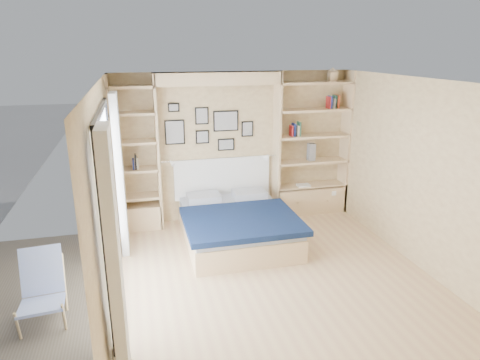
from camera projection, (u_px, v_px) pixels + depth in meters
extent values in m
plane|color=#DAB680|center=(275.00, 278.00, 5.57)|extent=(4.50, 4.50, 0.00)
plane|color=beige|center=(234.00, 147.00, 7.28)|extent=(4.00, 0.00, 4.00)
plane|color=beige|center=(377.00, 280.00, 3.11)|extent=(4.00, 0.00, 4.00)
plane|color=beige|center=(106.00, 200.00, 4.73)|extent=(0.00, 4.50, 4.50)
plane|color=beige|center=(420.00, 175.00, 5.66)|extent=(0.00, 4.50, 4.50)
plane|color=white|center=(280.00, 81.00, 4.82)|extent=(4.50, 4.50, 0.00)
cube|color=#E1B986|center=(158.00, 153.00, 6.81)|extent=(0.04, 0.35, 2.50)
cube|color=#E1B986|center=(277.00, 147.00, 7.28)|extent=(0.04, 0.35, 2.50)
cube|color=#E1B986|center=(218.00, 78.00, 6.70)|extent=(2.00, 0.35, 0.20)
cube|color=#E1B986|center=(345.00, 143.00, 7.58)|extent=(0.04, 0.35, 2.50)
cube|color=#E1B986|center=(113.00, 156.00, 6.65)|extent=(0.04, 0.35, 2.50)
cube|color=#E1B986|center=(309.00, 199.00, 7.73)|extent=(1.30, 0.35, 0.50)
cube|color=#E1B986|center=(140.00, 217.00, 7.04)|extent=(0.70, 0.35, 0.40)
cube|color=black|center=(100.00, 111.00, 4.44)|extent=(0.04, 2.08, 0.06)
cube|color=black|center=(118.00, 296.00, 5.10)|extent=(0.04, 2.08, 0.06)
cube|color=black|center=(105.00, 253.00, 3.84)|extent=(0.04, 0.06, 2.20)
cube|color=black|center=(113.00, 185.00, 5.72)|extent=(0.04, 0.06, 2.20)
cube|color=silver|center=(109.00, 211.00, 4.77)|extent=(0.01, 2.00, 2.20)
cube|color=white|center=(115.00, 262.00, 3.58)|extent=(0.10, 0.45, 2.30)
cube|color=white|center=(120.00, 175.00, 5.99)|extent=(0.10, 0.45, 2.30)
cube|color=#E1B986|center=(310.00, 186.00, 7.65)|extent=(1.30, 0.35, 0.04)
cube|color=#E1B986|center=(311.00, 161.00, 7.52)|extent=(1.30, 0.35, 0.04)
cube|color=#E1B986|center=(313.00, 136.00, 7.39)|extent=(1.30, 0.35, 0.04)
cube|color=#E1B986|center=(314.00, 110.00, 7.25)|extent=(1.30, 0.35, 0.04)
cube|color=#E1B986|center=(315.00, 83.00, 7.12)|extent=(1.30, 0.35, 0.04)
cube|color=#E1B986|center=(138.00, 197.00, 6.94)|extent=(0.70, 0.35, 0.04)
cube|color=#E1B986|center=(136.00, 170.00, 6.81)|extent=(0.70, 0.35, 0.04)
cube|color=#E1B986|center=(134.00, 142.00, 6.67)|extent=(0.70, 0.35, 0.04)
cube|color=#E1B986|center=(132.00, 113.00, 6.54)|extent=(0.70, 0.35, 0.04)
cube|color=#E1B986|center=(130.00, 87.00, 6.42)|extent=(0.70, 0.35, 0.04)
cube|color=#E1B986|center=(236.00, 230.00, 6.59)|extent=(1.56, 1.95, 0.34)
cube|color=#B0B5C0|center=(236.00, 217.00, 6.52)|extent=(1.52, 1.91, 0.10)
cube|color=#0E1B3A|center=(242.00, 221.00, 6.20)|extent=(1.66, 1.36, 0.08)
cube|color=#B0B5C0|center=(204.00, 198.00, 7.02)|extent=(0.54, 0.39, 0.12)
cube|color=#B0B5C0|center=(249.00, 194.00, 7.21)|extent=(0.54, 0.39, 0.12)
cube|color=white|center=(223.00, 178.00, 7.36)|extent=(1.66, 0.04, 0.70)
cube|color=black|center=(175.00, 132.00, 6.93)|extent=(0.32, 0.02, 0.40)
cube|color=gray|center=(175.00, 132.00, 6.92)|extent=(0.28, 0.01, 0.36)
cube|color=black|center=(202.00, 116.00, 6.96)|extent=(0.22, 0.02, 0.28)
cube|color=gray|center=(202.00, 116.00, 6.95)|extent=(0.18, 0.01, 0.24)
cube|color=black|center=(202.00, 137.00, 7.07)|extent=(0.22, 0.02, 0.22)
cube|color=gray|center=(202.00, 137.00, 7.06)|extent=(0.18, 0.01, 0.18)
cube|color=black|center=(226.00, 121.00, 7.09)|extent=(0.42, 0.02, 0.34)
cube|color=gray|center=(226.00, 121.00, 7.08)|extent=(0.38, 0.01, 0.30)
cube|color=black|center=(226.00, 145.00, 7.21)|extent=(0.28, 0.02, 0.20)
cube|color=gray|center=(226.00, 145.00, 7.19)|extent=(0.24, 0.01, 0.16)
cube|color=black|center=(247.00, 129.00, 7.22)|extent=(0.20, 0.02, 0.26)
cube|color=gray|center=(247.00, 129.00, 7.21)|extent=(0.16, 0.01, 0.22)
cube|color=black|center=(174.00, 107.00, 6.81)|extent=(0.18, 0.02, 0.14)
cube|color=gray|center=(174.00, 108.00, 6.80)|extent=(0.14, 0.01, 0.10)
cylinder|color=silver|center=(167.00, 162.00, 6.82)|extent=(0.20, 0.02, 0.02)
cone|color=white|center=(174.00, 163.00, 6.84)|extent=(0.13, 0.12, 0.15)
cylinder|color=silver|center=(270.00, 156.00, 7.22)|extent=(0.20, 0.02, 0.02)
cone|color=white|center=(264.00, 157.00, 7.20)|extent=(0.13, 0.12, 0.15)
cube|color=#A51E1E|center=(291.00, 131.00, 7.26)|extent=(0.02, 0.15, 0.18)
cube|color=navy|center=(294.00, 130.00, 7.26)|extent=(0.03, 0.15, 0.22)
cube|color=black|center=(295.00, 130.00, 7.27)|extent=(0.03, 0.15, 0.19)
cube|color=#BFB28C|center=(297.00, 131.00, 7.28)|extent=(0.04, 0.15, 0.18)
cube|color=#26593F|center=(299.00, 129.00, 7.28)|extent=(0.03, 0.15, 0.24)
cube|color=#A51E1E|center=(328.00, 102.00, 7.27)|extent=(0.02, 0.15, 0.20)
cube|color=navy|center=(330.00, 102.00, 7.28)|extent=(0.03, 0.15, 0.21)
cube|color=tan|center=(334.00, 103.00, 7.30)|extent=(0.04, 0.15, 0.17)
cube|color=#26593F|center=(335.00, 102.00, 7.30)|extent=(0.03, 0.15, 0.22)
cube|color=#B43616|center=(337.00, 102.00, 7.31)|extent=(0.03, 0.15, 0.22)
cube|color=navy|center=(133.00, 164.00, 6.76)|extent=(0.02, 0.15, 0.16)
cube|color=black|center=(136.00, 162.00, 6.76)|extent=(0.03, 0.15, 0.23)
cube|color=#BFB28C|center=(137.00, 163.00, 6.77)|extent=(0.03, 0.15, 0.19)
cube|color=#E1B986|center=(332.00, 77.00, 7.16)|extent=(0.13, 0.13, 0.15)
cone|color=#E1B986|center=(333.00, 70.00, 7.12)|extent=(0.20, 0.20, 0.08)
cube|color=slate|center=(311.00, 152.00, 7.46)|extent=(0.12, 0.12, 0.30)
cube|color=white|center=(303.00, 185.00, 7.56)|extent=(0.22, 0.16, 0.03)
cylinder|color=tan|center=(18.00, 327.00, 4.27)|extent=(0.04, 0.13, 0.39)
cylinder|color=tan|center=(64.00, 318.00, 4.41)|extent=(0.04, 0.13, 0.39)
cylinder|color=tan|center=(23.00, 291.00, 4.72)|extent=(0.06, 0.32, 0.64)
cylinder|color=tan|center=(64.00, 284.00, 4.87)|extent=(0.06, 0.32, 0.64)
cube|color=blue|center=(42.00, 305.00, 4.49)|extent=(0.49, 0.58, 0.14)
cube|color=blue|center=(42.00, 270.00, 4.76)|extent=(0.46, 0.26, 0.52)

